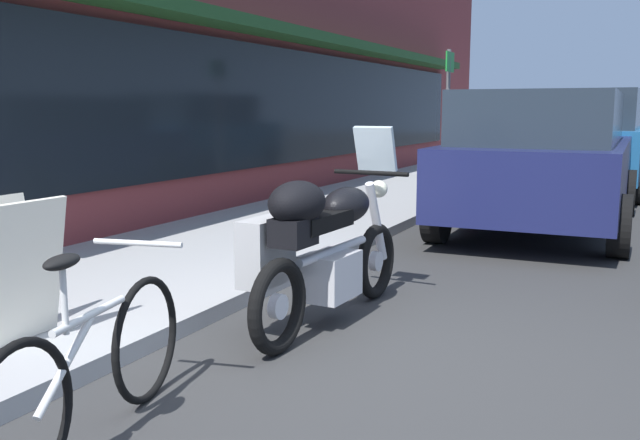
% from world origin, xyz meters
% --- Properties ---
extents(ground_plane, '(80.00, 80.00, 0.00)m').
position_xyz_m(ground_plane, '(0.00, 0.00, 0.00)').
color(ground_plane, '#333333').
extents(storefront_building, '(22.61, 0.90, 5.69)m').
position_xyz_m(storefront_building, '(7.31, 3.91, 2.79)').
color(storefront_building, brown).
rests_on(storefront_building, ground_plane).
extents(sidewalk_curb, '(30.00, 2.61, 0.12)m').
position_xyz_m(sidewalk_curb, '(9.00, 2.45, 0.06)').
color(sidewalk_curb, '#A3A3A3').
rests_on(sidewalk_curb, ground_plane).
extents(touring_motorcycle, '(2.09, 0.74, 1.38)m').
position_xyz_m(touring_motorcycle, '(0.64, 0.42, 0.60)').
color(touring_motorcycle, black).
rests_on(touring_motorcycle, ground_plane).
extents(parked_bicycle, '(1.64, 0.52, 0.92)m').
position_xyz_m(parked_bicycle, '(-1.37, 0.59, 0.36)').
color(parked_bicycle, black).
rests_on(parked_bicycle, ground_plane).
extents(parked_minivan, '(4.79, 2.18, 1.71)m').
position_xyz_m(parked_minivan, '(5.52, -0.39, 0.91)').
color(parked_minivan, '#191E4C').
rests_on(parked_minivan, ground_plane).
extents(sandwich_board_sign, '(0.55, 0.40, 0.86)m').
position_xyz_m(sandwich_board_sign, '(-0.73, 1.82, 0.56)').
color(sandwich_board_sign, silver).
rests_on(sandwich_board_sign, sidewalk_curb).
extents(parking_sign_pole, '(0.44, 0.07, 2.35)m').
position_xyz_m(parking_sign_pole, '(7.72, 1.46, 1.51)').
color(parking_sign_pole, '#59595B').
rests_on(parking_sign_pole, sidewalk_curb).
extents(parked_car_down_block, '(4.57, 2.20, 1.84)m').
position_xyz_m(parked_car_down_block, '(9.99, -0.57, 0.97)').
color(parked_car_down_block, '#1E598C').
rests_on(parked_car_down_block, ground_plane).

